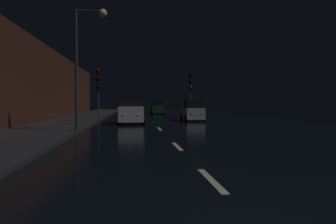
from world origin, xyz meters
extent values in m
cube|color=black|center=(0.00, 24.50, -0.01)|extent=(25.82, 84.00, 0.02)
cube|color=#28282B|center=(-6.71, 24.50, 0.07)|extent=(4.40, 84.00, 0.15)
cube|color=#472319|center=(-9.31, 21.00, 3.27)|extent=(0.80, 63.00, 6.54)
cube|color=beige|center=(0.00, 3.00, 0.01)|extent=(0.16, 2.20, 0.01)
cube|color=beige|center=(0.00, 8.33, 0.01)|extent=(0.16, 2.20, 0.01)
cube|color=beige|center=(0.00, 16.38, 0.01)|extent=(0.16, 2.20, 0.01)
cube|color=beige|center=(0.00, 24.69, 0.01)|extent=(0.16, 2.20, 0.01)
cube|color=beige|center=(0.00, 24.54, 0.01)|extent=(0.16, 2.20, 0.01)
cylinder|color=#38383A|center=(4.41, 29.94, 1.48)|extent=(0.12, 0.12, 2.95)
cube|color=black|center=(4.41, 29.94, 3.90)|extent=(0.32, 0.35, 1.90)
sphere|color=black|center=(4.41, 29.76, 4.54)|extent=(0.22, 0.22, 0.22)
sphere|color=black|center=(4.41, 29.76, 3.90)|extent=(0.22, 0.22, 0.22)
sphere|color=#19D84C|center=(4.41, 29.76, 3.27)|extent=(0.22, 0.22, 0.22)
cylinder|color=#38383A|center=(-4.41, 22.87, 1.33)|extent=(0.12, 0.12, 2.66)
cube|color=black|center=(-4.41, 22.87, 3.61)|extent=(0.34, 0.37, 1.90)
sphere|color=red|center=(-4.40, 22.69, 4.24)|extent=(0.22, 0.22, 0.22)
sphere|color=black|center=(-4.40, 22.69, 3.61)|extent=(0.22, 0.22, 0.22)
sphere|color=black|center=(-4.40, 22.69, 2.98)|extent=(0.22, 0.22, 0.22)
cylinder|color=#2D2D30|center=(-4.61, 13.80, 3.26)|extent=(0.16, 0.16, 6.53)
cylinder|color=#2D2D30|center=(-3.91, 13.80, 6.48)|extent=(1.40, 0.10, 0.10)
sphere|color=beige|center=(-3.21, 13.80, 6.38)|extent=(0.44, 0.44, 0.44)
cube|color=silver|center=(-1.79, 21.51, 0.79)|extent=(1.83, 4.28, 1.12)
cube|color=black|center=(-1.79, 21.66, 1.78)|extent=(1.56, 2.14, 0.86)
cylinder|color=black|center=(-0.89, 20.01, 0.33)|extent=(0.22, 0.65, 0.65)
cylinder|color=black|center=(-2.69, 20.01, 0.33)|extent=(0.22, 0.65, 0.65)
cylinder|color=black|center=(-0.89, 23.00, 0.33)|extent=(0.22, 0.65, 0.65)
cylinder|color=black|center=(-2.69, 23.00, 0.33)|extent=(0.22, 0.65, 0.65)
sphere|color=white|center=(-1.28, 19.41, 0.79)|extent=(0.18, 0.18, 0.18)
sphere|color=white|center=(-2.29, 19.41, 0.79)|extent=(0.18, 0.18, 0.18)
sphere|color=red|center=(-1.28, 23.60, 0.79)|extent=(0.18, 0.18, 0.18)
sphere|color=red|center=(-2.29, 23.60, 0.79)|extent=(0.18, 0.18, 0.18)
cube|color=#A5A8AD|center=(3.61, 24.66, 0.68)|extent=(1.57, 3.67, 0.96)
cube|color=black|center=(3.61, 24.53, 1.52)|extent=(1.34, 1.84, 0.73)
cylinder|color=black|center=(2.84, 25.94, 0.28)|extent=(0.19, 0.56, 0.56)
cylinder|color=black|center=(4.38, 25.94, 0.28)|extent=(0.19, 0.56, 0.56)
cylinder|color=black|center=(2.84, 23.37, 0.28)|extent=(0.19, 0.56, 0.56)
cylinder|color=black|center=(4.38, 23.37, 0.28)|extent=(0.19, 0.56, 0.56)
sphere|color=slate|center=(3.18, 26.46, 0.68)|extent=(0.16, 0.16, 0.16)
sphere|color=slate|center=(4.04, 26.46, 0.68)|extent=(0.16, 0.16, 0.16)
sphere|color=red|center=(3.18, 22.86, 0.68)|extent=(0.16, 0.16, 0.16)
sphere|color=red|center=(4.04, 22.86, 0.68)|extent=(0.16, 0.16, 0.16)
cube|color=#0F3819|center=(1.81, 41.91, 0.71)|extent=(1.65, 3.86, 1.01)
cube|color=black|center=(1.81, 41.77, 1.60)|extent=(1.41, 1.93, 0.77)
cylinder|color=black|center=(1.00, 43.26, 0.29)|extent=(0.20, 0.59, 0.59)
cylinder|color=black|center=(2.62, 43.26, 0.29)|extent=(0.20, 0.59, 0.59)
cylinder|color=black|center=(1.00, 40.56, 0.29)|extent=(0.20, 0.59, 0.59)
cylinder|color=black|center=(2.62, 40.56, 0.29)|extent=(0.20, 0.59, 0.59)
sphere|color=slate|center=(1.36, 43.80, 0.71)|extent=(0.17, 0.17, 0.17)
sphere|color=slate|center=(2.27, 43.80, 0.71)|extent=(0.17, 0.17, 0.17)
sphere|color=red|center=(1.36, 40.02, 0.71)|extent=(0.17, 0.17, 0.17)
sphere|color=red|center=(2.27, 40.02, 0.71)|extent=(0.17, 0.17, 0.17)
camera|label=1|loc=(-1.67, -3.75, 1.67)|focal=34.69mm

